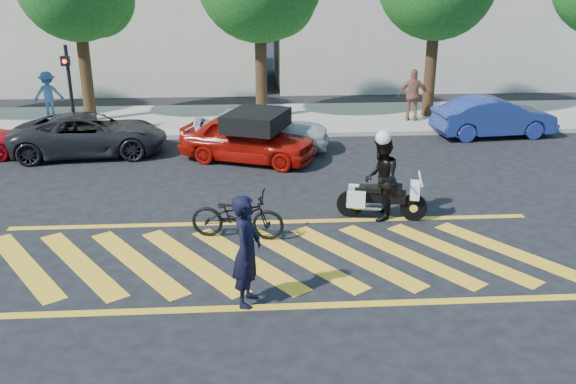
{
  "coord_description": "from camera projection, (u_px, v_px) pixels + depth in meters",
  "views": [
    {
      "loc": [
        -0.48,
        -11.16,
        5.52
      ],
      "look_at": [
        0.31,
        1.05,
        1.05
      ],
      "focal_mm": 38.0,
      "sensor_mm": 36.0,
      "label": 1
    }
  ],
  "objects": [
    {
      "name": "police_motorcycle",
      "position": [
        381.0,
        198.0,
        14.24
      ],
      "size": [
        2.08,
        0.89,
        0.93
      ],
      "rotation": [
        0.0,
        0.0,
        -0.23
      ],
      "color": "black",
      "rests_on": "ground"
    },
    {
      "name": "crosswalk",
      "position": [
        274.0,
        258.0,
        12.38
      ],
      "size": [
        12.33,
        4.0,
        0.01
      ],
      "color": "yellow",
      "rests_on": "ground"
    },
    {
      "name": "bicycle",
      "position": [
        237.0,
        215.0,
        13.17
      ],
      "size": [
        2.13,
        1.1,
        1.07
      ],
      "primitive_type": "imported",
      "rotation": [
        0.0,
        0.0,
        1.37
      ],
      "color": "black",
      "rests_on": "ground"
    },
    {
      "name": "pedestrian_right",
      "position": [
        413.0,
        95.0,
        22.79
      ],
      "size": [
        1.21,
        0.73,
        1.93
      ],
      "primitive_type": "imported",
      "rotation": [
        0.0,
        0.0,
        2.9
      ],
      "color": "#955A43",
      "rests_on": "sidewalk"
    },
    {
      "name": "signal_pole",
      "position": [
        69.0,
        84.0,
        20.46
      ],
      "size": [
        0.28,
        0.43,
        3.2
      ],
      "color": "black",
      "rests_on": "ground"
    },
    {
      "name": "red_convertible",
      "position": [
        248.0,
        139.0,
        18.48
      ],
      "size": [
        4.47,
        3.09,
        1.41
      ],
      "primitive_type": "imported",
      "rotation": [
        0.0,
        0.0,
        1.19
      ],
      "color": "#A60E07",
      "rests_on": "ground"
    },
    {
      "name": "pedestrian_left",
      "position": [
        49.0,
        94.0,
        23.52
      ],
      "size": [
        1.22,
        0.84,
        1.73
      ],
      "primitive_type": "imported",
      "rotation": [
        0.0,
        0.0,
        3.33
      ],
      "color": "#345790",
      "rests_on": "sidewalk"
    },
    {
      "name": "parked_mid_left",
      "position": [
        90.0,
        134.0,
        19.13
      ],
      "size": [
        4.92,
        2.63,
        1.32
      ],
      "primitive_type": "imported",
      "rotation": [
        0.0,
        0.0,
        1.67
      ],
      "color": "black",
      "rests_on": "ground"
    },
    {
      "name": "ground",
      "position": [
        276.0,
        258.0,
        12.38
      ],
      "size": [
        90.0,
        90.0,
        0.0
      ],
      "primitive_type": "plane",
      "color": "black",
      "rests_on": "ground"
    },
    {
      "name": "officer_bike",
      "position": [
        247.0,
        251.0,
        10.4
      ],
      "size": [
        0.64,
        0.82,
        2.01
      ],
      "primitive_type": "imported",
      "rotation": [
        0.0,
        0.0,
        1.34
      ],
      "color": "black",
      "rests_on": "ground"
    },
    {
      "name": "officer_moto",
      "position": [
        381.0,
        179.0,
        14.07
      ],
      "size": [
        0.94,
        1.1,
        1.96
      ],
      "primitive_type": "imported",
      "rotation": [
        0.0,
        0.0,
        -1.8
      ],
      "color": "black",
      "rests_on": "ground"
    },
    {
      "name": "parked_right",
      "position": [
        494.0,
        117.0,
        21.26
      ],
      "size": [
        4.32,
        1.86,
        1.38
      ],
      "primitive_type": "imported",
      "rotation": [
        0.0,
        0.0,
        1.67
      ],
      "color": "navy",
      "rests_on": "ground"
    },
    {
      "name": "parked_mid_right",
      "position": [
        262.0,
        129.0,
        19.43
      ],
      "size": [
        4.33,
        1.77,
        1.47
      ],
      "primitive_type": "imported",
      "rotation": [
        0.0,
        0.0,
        1.56
      ],
      "color": "#B2B2B6",
      "rests_on": "ground"
    },
    {
      "name": "sidewalk",
      "position": [
        262.0,
        119.0,
        23.61
      ],
      "size": [
        60.0,
        5.0,
        0.15
      ],
      "primitive_type": "cube",
      "color": "#9E998E",
      "rests_on": "ground"
    }
  ]
}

